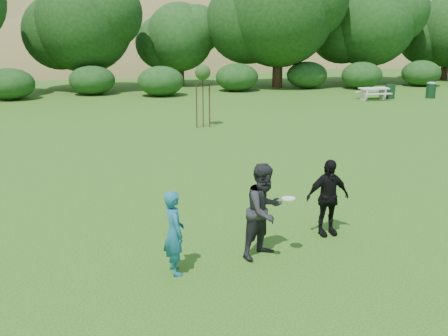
# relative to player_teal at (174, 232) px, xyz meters

# --- Properties ---
(ground) EXTENTS (120.00, 120.00, 0.00)m
(ground) POSITION_rel_player_teal_xyz_m (1.65, 0.03, -0.81)
(ground) COLOR #19470C
(ground) RESTS_ON ground
(player_teal) EXTENTS (0.48, 0.65, 1.61)m
(player_teal) POSITION_rel_player_teal_xyz_m (0.00, 0.00, 0.00)
(player_teal) COLOR #1B5F7A
(player_teal) RESTS_ON ground
(player_grey) EXTENTS (1.17, 1.10, 1.92)m
(player_grey) POSITION_rel_player_teal_xyz_m (1.84, 0.31, 0.16)
(player_grey) COLOR #252427
(player_grey) RESTS_ON ground
(player_black) EXTENTS (1.03, 0.49, 1.72)m
(player_black) POSITION_rel_player_teal_xyz_m (3.51, 1.03, 0.05)
(player_black) COLOR black
(player_black) RESTS_ON ground
(trash_can_near) EXTENTS (0.60, 0.60, 0.90)m
(trash_can_near) POSITION_rel_player_teal_xyz_m (16.73, 20.49, -0.36)
(trash_can_near) COLOR #13361A
(trash_can_near) RESTS_ON ground
(frisbee) EXTENTS (0.27, 0.27, 0.04)m
(frisbee) POSITION_rel_player_teal_xyz_m (2.25, 0.10, 0.45)
(frisbee) COLOR white
(frisbee) RESTS_ON ground
(sapling) EXTENTS (0.70, 0.70, 2.85)m
(sapling) POSITION_rel_player_teal_xyz_m (3.17, 13.75, 1.61)
(sapling) COLOR #3D2218
(sapling) RESTS_ON ground
(picnic_table) EXTENTS (1.80, 1.48, 0.76)m
(picnic_table) POSITION_rel_player_teal_xyz_m (15.39, 20.20, -0.29)
(picnic_table) COLOR silver
(picnic_table) RESTS_ON ground
(trash_can_lidded) EXTENTS (0.60, 0.60, 1.05)m
(trash_can_lidded) POSITION_rel_player_teal_xyz_m (19.42, 20.08, -0.26)
(trash_can_lidded) COLOR #12331B
(trash_can_lidded) RESTS_ON ground
(hillside) EXTENTS (150.00, 72.00, 52.00)m
(hillside) POSITION_rel_player_teal_xyz_m (1.09, 68.48, -12.78)
(hillside) COLOR olive
(hillside) RESTS_ON ground
(tree_row) EXTENTS (53.92, 10.38, 9.62)m
(tree_row) POSITION_rel_player_teal_xyz_m (4.88, 28.71, 4.07)
(tree_row) COLOR #3A2616
(tree_row) RESTS_ON ground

